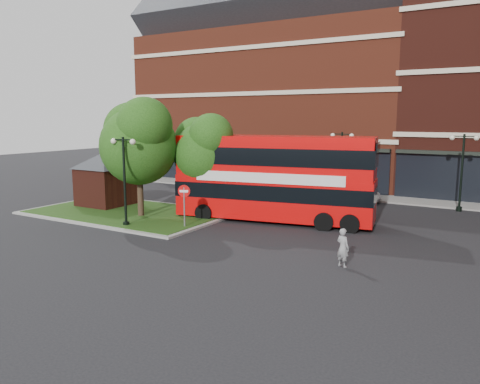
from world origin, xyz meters
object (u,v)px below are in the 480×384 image
Objects in this scene: woman at (343,248)px; car_white at (354,193)px; car_silver at (315,186)px; bus at (274,173)px.

woman is 15.57m from car_white.
woman is 17.99m from car_silver.
car_silver is (-7.58, 16.32, -0.09)m from woman.
woman is 0.43× the size of car_white.
car_white is at bearing -109.96° from car_silver.
bus is 2.78× the size of car_silver.
bus reaches higher than woman.
bus is 9.32m from car_white.
woman is (6.24, -6.23, -2.07)m from bus.
bus reaches higher than car_silver.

